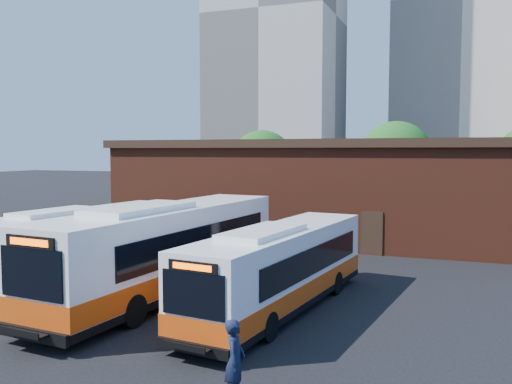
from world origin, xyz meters
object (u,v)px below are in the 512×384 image
at_px(bus_west, 80,244).
at_px(bus_mideast, 280,271).
at_px(bus_midwest, 166,253).
at_px(transit_worker, 235,361).

height_order(bus_west, bus_mideast, bus_west).
xyz_separation_m(bus_midwest, bus_mideast, (4.80, -0.26, -0.28)).
relative_size(bus_midwest, transit_worker, 7.22).
height_order(bus_west, bus_midwest, bus_midwest).
bearing_deg(bus_west, transit_worker, -30.79).
distance_m(bus_west, bus_mideast, 10.52).
bearing_deg(bus_midwest, bus_mideast, 2.09).
height_order(bus_mideast, transit_worker, bus_mideast).
distance_m(bus_west, bus_midwest, 5.80).
height_order(bus_west, transit_worker, bus_west).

